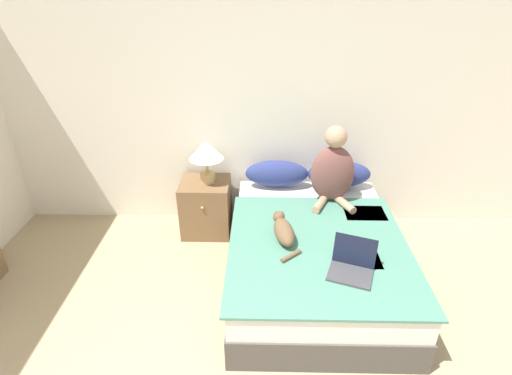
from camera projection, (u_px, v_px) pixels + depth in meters
wall_back at (251, 104)px, 3.88m from camera, size 5.89×0.05×2.55m
bed at (314, 256)px, 3.44m from camera, size 1.42×1.93×0.50m
pillow_near at (277, 174)px, 4.00m from camera, size 0.63×0.23×0.27m
pillow_far at (339, 174)px, 3.98m from camera, size 0.63×0.23×0.27m
person_sitting at (333, 170)px, 3.66m from camera, size 0.40×0.39×0.73m
cat_tabby at (284, 230)px, 3.21m from camera, size 0.24×0.55×0.16m
laptop_open at (352, 266)px, 2.85m from camera, size 0.38×0.36×0.24m
nightstand at (206, 207)px, 4.09m from camera, size 0.49×0.46×0.57m
table_lamp at (206, 153)px, 3.82m from camera, size 0.34×0.34×0.43m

